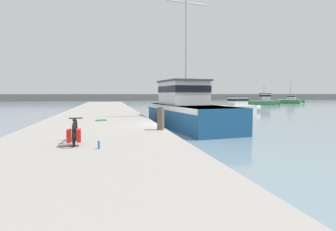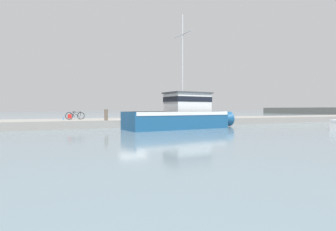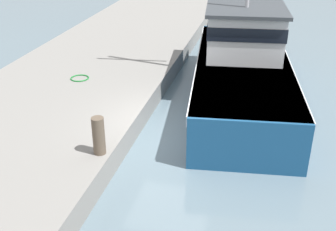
{
  "view_description": "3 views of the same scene",
  "coord_description": "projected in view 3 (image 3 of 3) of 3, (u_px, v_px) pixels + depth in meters",
  "views": [
    {
      "loc": [
        -3.6,
        -13.43,
        2.3
      ],
      "look_at": [
        -0.7,
        -0.7,
        1.22
      ],
      "focal_mm": 28.0,
      "sensor_mm": 36.0,
      "label": 1
    },
    {
      "loc": [
        22.84,
        -6.48,
        1.78
      ],
      "look_at": [
        0.34,
        3.28,
        1.14
      ],
      "focal_mm": 28.0,
      "sensor_mm": 36.0,
      "label": 2
    },
    {
      "loc": [
        2.51,
        -10.68,
        6.38
      ],
      "look_at": [
        0.25,
        -1.42,
        1.62
      ],
      "focal_mm": 45.0,
      "sensor_mm": 36.0,
      "label": 3
    }
  ],
  "objects": [
    {
      "name": "ground_plane",
      "position": [
        171.0,
        142.0,
        12.67
      ],
      "size": [
        320.0,
        320.0,
        0.0
      ],
      "primitive_type": "plane",
      "color": "slate"
    },
    {
      "name": "fishing_boat_main",
      "position": [
        242.0,
        63.0,
        15.25
      ],
      "size": [
        4.28,
        11.17,
        10.19
      ],
      "rotation": [
        0.0,
        0.0,
        0.12
      ],
      "color": "navy",
      "rests_on": "ground_plane"
    },
    {
      "name": "dock_pier",
      "position": [
        41.0,
        117.0,
        13.41
      ],
      "size": [
        6.37,
        80.0,
        0.71
      ],
      "primitive_type": "cube",
      "color": "gray",
      "rests_on": "ground_plane"
    },
    {
      "name": "mooring_post",
      "position": [
        99.0,
        136.0,
        10.54
      ],
      "size": [
        0.32,
        0.32,
        1.01
      ],
      "primitive_type": "cylinder",
      "color": "brown",
      "rests_on": "dock_pier"
    },
    {
      "name": "hose_coil",
      "position": [
        80.0,
        78.0,
        15.38
      ],
      "size": [
        0.67,
        0.67,
        0.04
      ],
      "primitive_type": "torus",
      "color": "#197A2D",
      "rests_on": "dock_pier"
    }
  ]
}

